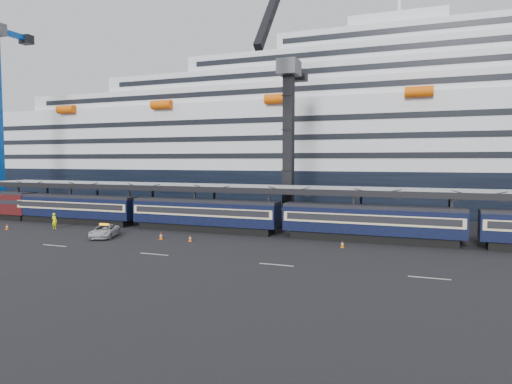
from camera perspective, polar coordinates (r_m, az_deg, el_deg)
ground at (r=40.79m, az=23.71°, el=-8.74°), size 260.00×260.00×0.00m
train at (r=50.28m, az=17.95°, el=-3.69°), size 133.05×3.00×4.05m
canopy at (r=53.94m, az=23.18°, el=-0.05°), size 130.00×6.25×5.53m
cruise_ship at (r=85.85m, az=21.79°, el=6.11°), size 214.09×28.84×34.00m
crane_dark_near at (r=61.14m, az=3.98°, el=6.96°), size 4.50×17.75×35.08m
pickup_truck at (r=54.67m, az=-18.43°, el=-4.67°), size 4.16×5.67×1.43m
worker at (r=63.61m, az=-23.90°, el=-3.33°), size 0.77×0.52×2.05m
traffic_cone_a at (r=65.57m, az=-28.68°, el=-3.84°), size 0.37×0.37×0.75m
traffic_cone_b at (r=51.76m, az=-11.79°, el=-5.39°), size 0.40×0.40×0.80m
traffic_cone_c at (r=49.83m, az=-8.24°, el=-5.75°), size 0.36×0.36×0.71m
traffic_cone_d at (r=46.75m, az=10.75°, el=-6.42°), size 0.36×0.36×0.72m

